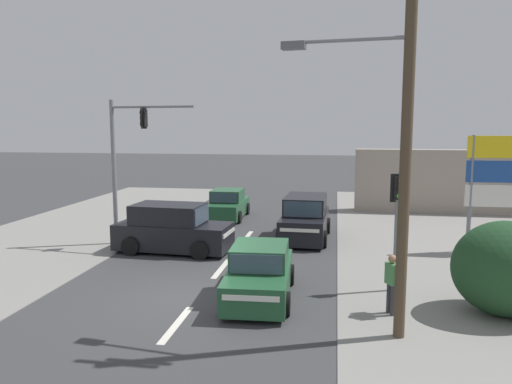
{
  "coord_description": "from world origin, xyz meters",
  "views": [
    {
      "loc": [
        3.89,
        -13.51,
        4.98
      ],
      "look_at": [
        1.06,
        4.0,
        2.59
      ],
      "focal_mm": 35.0,
      "sensor_mm": 36.0,
      "label": 1
    }
  ],
  "objects": [
    {
      "name": "lane_dash_near",
      "position": [
        0.0,
        -2.0,
        0.0
      ],
      "size": [
        0.2,
        2.4,
        0.01
      ],
      "primitive_type": "cube",
      "color": "silver",
      "rests_on": "ground"
    },
    {
      "name": "lane_dash_far",
      "position": [
        0.0,
        8.0,
        0.0
      ],
      "size": [
        0.2,
        2.4,
        0.01
      ],
      "primitive_type": "cube",
      "color": "silver",
      "rests_on": "ground"
    },
    {
      "name": "pedestal_signal_right_kerb",
      "position": [
        5.69,
        1.5,
        2.42
      ],
      "size": [
        0.44,
        0.3,
        3.56
      ],
      "color": "slate",
      "rests_on": "ground"
    },
    {
      "name": "roadside_bush",
      "position": [
        8.46,
        -0.05,
        1.18
      ],
      "size": [
        2.9,
        2.49,
        2.51
      ],
      "color": "#1E4223",
      "rests_on": "ground"
    },
    {
      "name": "lane_dash_mid",
      "position": [
        0.0,
        3.0,
        0.0
      ],
      "size": [
        0.2,
        2.4,
        0.01
      ],
      "primitive_type": "cube",
      "color": "silver",
      "rests_on": "ground"
    },
    {
      "name": "pedestrian_at_kerb",
      "position": [
        5.39,
        -0.48,
        0.93
      ],
      "size": [
        0.36,
        0.51,
        1.63
      ],
      "color": "#333338",
      "rests_on": "ground"
    },
    {
      "name": "suv_receding_far",
      "position": [
        -2.46,
        5.01,
        0.88
      ],
      "size": [
        4.64,
        2.28,
        1.9
      ],
      "color": "black",
      "rests_on": "ground"
    },
    {
      "name": "suv_kerbside_parked",
      "position": [
        2.59,
        8.09,
        0.88
      ],
      "size": [
        2.18,
        4.59,
        1.9
      ],
      "color": "black",
      "rests_on": "ground"
    },
    {
      "name": "ground_plane",
      "position": [
        0.0,
        0.0,
        0.0
      ],
      "size": [
        140.0,
        140.0,
        0.0
      ],
      "primitive_type": "plane",
      "color": "#3A3A3D"
    },
    {
      "name": "kerb_right_verge",
      "position": [
        9.0,
        2.0,
        0.01
      ],
      "size": [
        10.0,
        44.0,
        0.02
      ],
      "primitive_type": "cube",
      "color": "gray",
      "rests_on": "ground"
    },
    {
      "name": "shopfront_wall_far",
      "position": [
        11.0,
        16.0,
        1.8
      ],
      "size": [
        12.0,
        1.0,
        3.6
      ],
      "primitive_type": "cube",
      "color": "#A39384",
      "rests_on": "ground"
    },
    {
      "name": "shopping_plaza_sign",
      "position": [
        9.93,
        6.81,
        2.98
      ],
      "size": [
        2.1,
        0.16,
        4.6
      ],
      "color": "slate",
      "rests_on": "ground"
    },
    {
      "name": "sedan_crossing_left",
      "position": [
        -1.82,
        12.32,
        0.7
      ],
      "size": [
        1.94,
        4.26,
        1.56
      ],
      "color": "#235633",
      "rests_on": "ground"
    },
    {
      "name": "sedan_oncoming_near",
      "position": [
        1.76,
        0.31,
        0.7
      ],
      "size": [
        2.04,
        4.31,
        1.56
      ],
      "color": "#235633",
      "rests_on": "ground"
    },
    {
      "name": "utility_pole_foreground_right",
      "position": [
        5.29,
        -1.89,
        5.14
      ],
      "size": [
        3.77,
        0.64,
        9.56
      ],
      "color": "#4C3D2B",
      "rests_on": "ground"
    },
    {
      "name": "traffic_signal_mast",
      "position": [
        -4.67,
        5.79,
        3.83
      ],
      "size": [
        3.67,
        0.54,
        6.0
      ],
      "color": "slate",
      "rests_on": "ground"
    },
    {
      "name": "kerb_left_verge",
      "position": [
        -8.5,
        4.0,
        0.01
      ],
      "size": [
        8.0,
        40.0,
        0.02
      ],
      "primitive_type": "cube",
      "color": "gray",
      "rests_on": "ground"
    }
  ]
}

